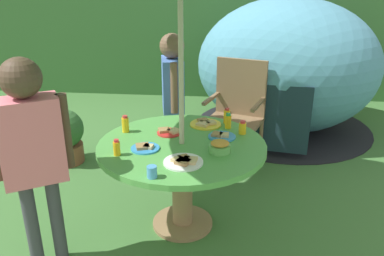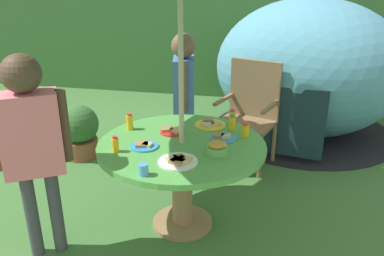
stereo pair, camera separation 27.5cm
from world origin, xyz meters
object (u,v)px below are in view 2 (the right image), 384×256
Objects in this scene: plate_center_front at (210,124)px; juice_bottle_center_back at (232,123)px; wooden_chair at (250,108)px; snack_bowl at (217,148)px; garden_table at (182,160)px; child_in_blue_shirt at (184,85)px; plate_front_edge at (172,131)px; juice_bottle_near_left at (232,117)px; child_in_pink_shirt at (31,134)px; potted_plant at (80,131)px; juice_bottle_mid_right at (245,130)px; plate_far_right at (178,161)px; cup_near at (143,170)px; plate_back_edge at (144,146)px; juice_bottle_near_right at (130,122)px; juice_bottle_far_left at (115,145)px; plate_mid_left at (223,137)px; dome_tent at (307,68)px.

juice_bottle_center_back reaches higher than plate_center_front.
snack_bowl is at bearing -77.28° from wooden_chair.
garden_table is 0.91× the size of child_in_blue_shirt.
plate_front_edge is (0.08, -0.78, -0.15)m from child_in_blue_shirt.
snack_bowl is at bearing -93.86° from juice_bottle_near_left.
child_in_blue_shirt is 5.31× the size of plate_center_front.
wooden_chair is at bearing 23.25° from child_in_pink_shirt.
potted_plant is at bearing -102.39° from child_in_blue_shirt.
juice_bottle_mid_right is (0.02, -1.01, 0.17)m from wooden_chair.
cup_near reaches higher than plate_far_right.
plate_front_edge reaches higher than potted_plant.
potted_plant is 1.99m from snack_bowl.
plate_far_right is at bearing -125.67° from juice_bottle_mid_right.
plate_back_edge is 0.37m from juice_bottle_near_right.
potted_plant is at bearing 127.54° from juice_bottle_far_left.
child_in_blue_shirt reaches higher than juice_bottle_far_left.
plate_far_right and plate_back_edge have the same top height.
plate_mid_left is (1.61, -0.83, 0.41)m from potted_plant.
garden_table is 11.63× the size of juice_bottle_mid_right.
dome_tent reaches higher than plate_front_edge.
juice_bottle_near_left is at bearing 31.43° from plate_front_edge.
juice_bottle_far_left is at bearing -142.07° from juice_bottle_center_back.
plate_far_right is at bearing -18.67° from child_in_pink_shirt.
juice_bottle_center_back is at bearing 66.92° from plate_far_right.
wooden_chair is at bearing 84.60° from juice_bottle_center_back.
plate_front_edge is (-0.40, 0.29, -0.03)m from snack_bowl.
plate_mid_left is 1.08× the size of plate_front_edge.
plate_front_edge is at bearing 0.50° from juice_bottle_near_right.
juice_bottle_near_left reaches higher than juice_bottle_center_back.
wooden_chair is 8.11× the size of juice_bottle_near_left.
plate_mid_left is 1.56× the size of juice_bottle_near_right.
potted_plant is 1.97m from juice_bottle_mid_right.
snack_bowl is at bearing -34.03° from potted_plant.
cup_near is (-0.39, -0.40, -0.00)m from snack_bowl.
garden_table reaches higher than potted_plant.
juice_bottle_near_left reaches higher than potted_plant.
juice_bottle_center_back is (1.17, 0.84, -0.14)m from child_in_pink_shirt.
snack_bowl reaches higher than cup_near.
juice_bottle_center_back is (-0.09, -0.90, 0.18)m from wooden_chair.
plate_front_edge is at bearing -33.12° from potted_plant.
juice_bottle_near_right is (-0.46, 0.17, 0.20)m from garden_table.
juice_bottle_near_right is at bearing 125.66° from plate_back_edge.
juice_bottle_mid_right is at bearing -60.50° from juice_bottle_near_left.
wooden_chair is 1.59m from plate_far_right.
juice_bottle_mid_right is (0.16, 0.09, 0.04)m from plate_mid_left.
plate_front_edge is 0.47m from juice_bottle_center_back.
dome_tent is 1.88× the size of child_in_blue_shirt.
plate_mid_left is 1.69× the size of juice_bottle_center_back.
juice_bottle_center_back is 0.96m from cup_near.
child_in_pink_shirt reaches higher than cup_near.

